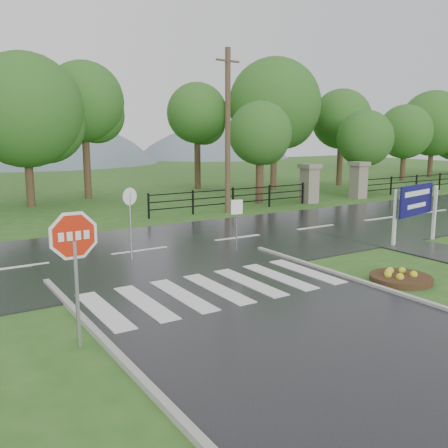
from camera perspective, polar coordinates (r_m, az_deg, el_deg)
ground at (r=9.31m, az=16.18°, el=-15.38°), size 120.00×120.00×0.00m
main_road at (r=17.19m, az=-9.59°, el=-3.16°), size 90.00×8.00×0.04m
crosswalk at (r=12.87m, az=-0.80°, el=-7.37°), size 6.50×2.80×0.02m
pillar_west at (r=29.06m, az=9.74°, el=4.69°), size 1.00×1.00×2.24m
pillar_east at (r=31.88m, az=15.11°, el=4.97°), size 1.00×1.00×2.24m
fence_west at (r=25.91m, az=1.04°, el=3.15°), size 9.58×0.08×1.20m
hills at (r=73.77m, az=-23.61°, el=-5.86°), size 102.00×48.00×48.00m
treeline at (r=30.62m, az=-18.12°, el=2.39°), size 83.20×5.20×10.00m
stop_sign at (r=9.48m, az=-16.74°, el=-2.65°), size 1.23×0.06×2.76m
estate_billboard at (r=19.41m, az=21.12°, el=2.26°), size 2.42×0.56×2.15m
flower_bed at (r=14.43m, az=19.56°, el=-5.75°), size 1.65×1.65×0.33m
reg_sign_small at (r=16.63m, az=1.46°, el=1.10°), size 0.39×0.14×1.80m
reg_sign_round at (r=15.65m, az=-10.66°, el=0.95°), size 0.52×0.20×2.33m
utility_pole_east at (r=24.92m, az=0.43°, el=10.58°), size 1.42×0.29×8.01m
entrance_tree_left at (r=28.54m, az=4.15°, el=10.24°), size 3.58×3.58×5.75m
entrance_tree_right at (r=34.30m, az=15.82°, el=9.36°), size 3.68×3.68×5.47m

